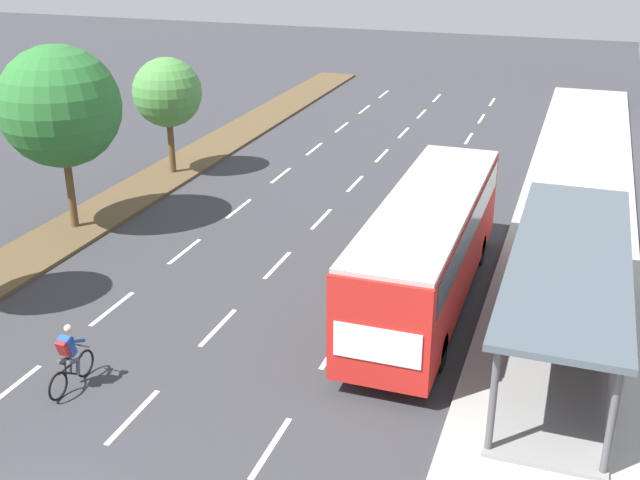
{
  "coord_description": "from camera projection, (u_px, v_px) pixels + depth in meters",
  "views": [
    {
      "loc": [
        9.16,
        -8.3,
        10.92
      ],
      "look_at": [
        1.57,
        13.53,
        1.2
      ],
      "focal_mm": 43.75,
      "sensor_mm": 36.0,
      "label": 1
    }
  ],
  "objects": [
    {
      "name": "median_strip",
      "position": [
        156.0,
        181.0,
        34.14
      ],
      "size": [
        2.6,
        52.0,
        0.12
      ],
      "primitive_type": "cube",
      "color": "brown",
      "rests_on": "ground"
    },
    {
      "name": "sidewalk_right",
      "position": [
        573.0,
        230.0,
        28.82
      ],
      "size": [
        4.5,
        52.0,
        0.15
      ],
      "primitive_type": "cube",
      "color": "#ADAAA3",
      "rests_on": "ground"
    },
    {
      "name": "lane_divider_left",
      "position": [
        239.0,
        209.0,
        31.15
      ],
      "size": [
        0.14,
        47.43,
        0.01
      ],
      "color": "white",
      "rests_on": "ground"
    },
    {
      "name": "lane_divider_center",
      "position": [
        321.0,
        219.0,
        30.09
      ],
      "size": [
        0.14,
        47.43,
        0.01
      ],
      "color": "white",
      "rests_on": "ground"
    },
    {
      "name": "lane_divider_right",
      "position": [
        410.0,
        230.0,
        29.03
      ],
      "size": [
        0.14,
        47.43,
        0.01
      ],
      "color": "white",
      "rests_on": "ground"
    },
    {
      "name": "bus_shelter",
      "position": [
        577.0,
        294.0,
        20.05
      ],
      "size": [
        2.9,
        10.72,
        2.86
      ],
      "color": "gray",
      "rests_on": "sidewalk_right"
    },
    {
      "name": "bus",
      "position": [
        428.0,
        240.0,
        22.82
      ],
      "size": [
        2.54,
        11.29,
        3.37
      ],
      "color": "red",
      "rests_on": "ground"
    },
    {
      "name": "cyclist",
      "position": [
        70.0,
        360.0,
        19.13
      ],
      "size": [
        0.46,
        1.82,
        1.71
      ],
      "color": "black",
      "rests_on": "ground"
    },
    {
      "name": "median_tree_third",
      "position": [
        60.0,
        107.0,
        27.37
      ],
      "size": [
        4.31,
        4.31,
        6.68
      ],
      "color": "brown",
      "rests_on": "median_strip"
    },
    {
      "name": "median_tree_fourth",
      "position": [
        167.0,
        93.0,
        33.83
      ],
      "size": [
        3.01,
        3.01,
        5.11
      ],
      "color": "brown",
      "rests_on": "median_strip"
    }
  ]
}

